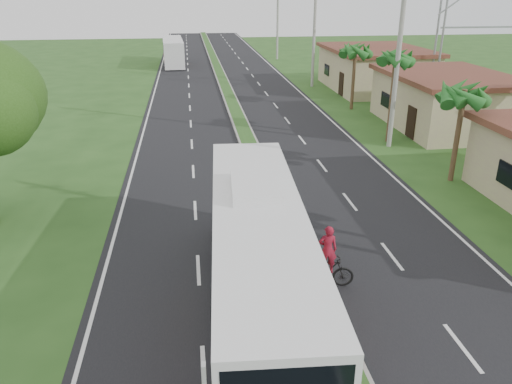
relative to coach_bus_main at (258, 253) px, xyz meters
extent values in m
plane|color=#274C1C|center=(1.80, -2.17, -2.11)|extent=(180.00, 180.00, 0.00)
cube|color=black|center=(1.80, 17.83, -2.10)|extent=(14.00, 160.00, 0.02)
cube|color=gray|center=(1.80, 17.83, -2.02)|extent=(1.20, 160.00, 0.17)
cube|color=#274C1C|center=(1.80, 17.83, -1.93)|extent=(0.95, 160.00, 0.02)
cube|color=silver|center=(-4.90, 17.83, -2.11)|extent=(0.12, 160.00, 0.01)
cube|color=silver|center=(8.50, 17.83, -2.11)|extent=(0.12, 160.00, 0.01)
cube|color=tan|center=(15.80, 19.83, -0.44)|extent=(7.00, 10.00, 3.35)
cube|color=#52241D|center=(15.80, 19.83, 1.40)|extent=(7.60, 10.60, 0.32)
cube|color=tan|center=(15.80, 33.83, -0.36)|extent=(8.00, 11.00, 3.50)
cube|color=#52241D|center=(15.80, 33.83, 1.55)|extent=(8.60, 11.60, 0.32)
cylinder|color=#473321|center=(11.20, 9.83, 0.19)|extent=(0.26, 0.26, 4.60)
cylinder|color=#473321|center=(10.60, 16.83, 0.59)|extent=(0.26, 0.26, 5.40)
cylinder|color=#473321|center=(11.10, 25.83, 0.29)|extent=(0.26, 0.26, 4.80)
cylinder|color=gray|center=(10.30, 15.83, 3.89)|extent=(0.28, 0.28, 12.00)
cylinder|color=gray|center=(10.30, 35.83, 3.39)|extent=(0.28, 0.28, 11.00)
cylinder|color=gray|center=(10.30, 55.83, 3.14)|extent=(0.28, 0.28, 10.50)
cylinder|color=gray|center=(18.80, 27.33, 3.89)|extent=(0.18, 0.18, 12.00)
cylinder|color=gray|center=(18.80, 28.33, 3.89)|extent=(0.18, 0.18, 12.00)
cube|color=gray|center=(23.80, 27.83, 3.89)|extent=(10.00, 0.14, 0.14)
cube|color=silver|center=(0.00, -0.06, -0.11)|extent=(3.16, 12.01, 3.12)
cube|color=black|center=(0.03, 0.54, 0.58)|extent=(3.07, 9.64, 1.25)
cube|color=red|center=(-0.07, -1.24, -0.73)|extent=(2.82, 5.29, 0.54)
cube|color=yellow|center=(0.01, 0.24, -0.98)|extent=(2.69, 3.11, 0.25)
cube|color=silver|center=(0.07, 1.13, 1.59)|extent=(1.52, 2.45, 0.28)
cylinder|color=black|center=(-0.94, 3.17, -1.60)|extent=(0.38, 1.05, 1.03)
cylinder|color=black|center=(1.30, 3.04, -1.60)|extent=(0.38, 1.05, 1.03)
cube|color=silver|center=(-3.40, 52.45, -0.49)|extent=(2.80, 10.78, 2.97)
cube|color=black|center=(-3.42, 52.91, 0.40)|extent=(2.72, 8.00, 1.01)
cube|color=orange|center=(-3.36, 51.52, -1.05)|extent=(2.60, 5.21, 0.33)
cylinder|color=black|center=(-4.23, 47.99, -1.67)|extent=(0.32, 0.90, 0.89)
cylinder|color=black|center=(-2.18, 48.08, -1.67)|extent=(0.32, 0.90, 0.89)
cylinder|color=black|center=(-4.60, 56.35, -1.67)|extent=(0.32, 0.90, 0.89)
cylinder|color=black|center=(-2.56, 56.44, -1.67)|extent=(0.32, 0.90, 0.89)
imported|color=black|center=(2.39, 1.26, -1.57)|extent=(1.86, 0.76, 1.08)
imported|color=maroon|center=(2.39, 1.26, -0.74)|extent=(0.65, 0.47, 1.64)
camera|label=1|loc=(-1.71, -12.22, 6.97)|focal=35.00mm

